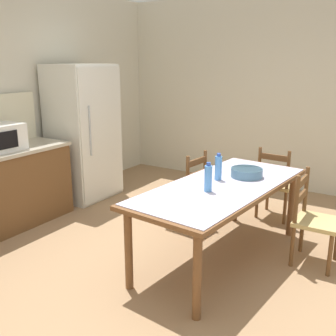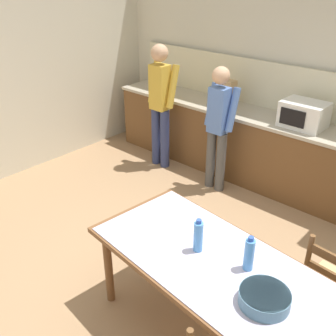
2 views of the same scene
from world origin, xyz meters
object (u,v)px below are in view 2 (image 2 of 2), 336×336
object	(u,v)px
microwave	(304,114)
person_at_counter	(218,124)
person_at_sink	(161,101)
serving_bowl	(265,297)
dining_table	(224,277)
bottle_near_centre	(198,236)
bottle_off_centre	(249,254)
paper_bag	(226,93)
chair_side_far_right	(333,288)

from	to	relation	value
microwave	person_at_counter	size ratio (longest dim) A/B	0.31
microwave	person_at_sink	distance (m)	1.89
microwave	serving_bowl	size ratio (longest dim) A/B	1.56
dining_table	person_at_sink	size ratio (longest dim) A/B	1.26
dining_table	bottle_near_centre	xyz separation A→B (m)	(-0.26, 0.03, 0.20)
bottle_off_centre	person_at_sink	bearing A→B (deg)	143.86
person_at_counter	paper_bag	bearing A→B (deg)	26.97
microwave	paper_bag	world-z (taller)	paper_bag
bottle_near_centre	serving_bowl	bearing A→B (deg)	-11.78
serving_bowl	person_at_sink	xyz separation A→B (m)	(-2.81, 2.08, 0.14)
dining_table	chair_side_far_right	distance (m)	0.92
serving_bowl	person_at_sink	world-z (taller)	person_at_sink
bottle_near_centre	person_at_counter	size ratio (longest dim) A/B	0.17
bottle_near_centre	serving_bowl	xyz separation A→B (m)	(0.62, -0.13, -0.07)
paper_bag	chair_side_far_right	xyz separation A→B (m)	(2.27, -1.78, -0.67)
bottle_off_centre	person_at_sink	distance (m)	3.18
paper_bag	person_at_sink	xyz separation A→B (m)	(-0.73, -0.49, -0.14)
bottle_near_centre	person_at_sink	bearing A→B (deg)	138.30
microwave	bottle_near_centre	world-z (taller)	microwave
paper_bag	chair_side_far_right	distance (m)	2.96
paper_bag	bottle_off_centre	world-z (taller)	paper_bag
dining_table	bottle_near_centre	distance (m)	0.33
bottle_near_centre	microwave	bearing A→B (deg)	98.48
paper_bag	chair_side_far_right	bearing A→B (deg)	-38.07
serving_bowl	person_at_counter	distance (m)	2.75
microwave	dining_table	size ratio (longest dim) A/B	0.23
dining_table	person_at_counter	xyz separation A→B (m)	(-1.46, 1.96, 0.20)
microwave	paper_bag	xyz separation A→B (m)	(-1.09, -0.01, 0.03)
serving_bowl	microwave	bearing A→B (deg)	110.96
bottle_off_centre	person_at_sink	size ratio (longest dim) A/B	0.16
bottle_near_centre	paper_bag	bearing A→B (deg)	120.88
serving_bowl	person_at_counter	world-z (taller)	person_at_counter
microwave	chair_side_far_right	size ratio (longest dim) A/B	0.55
paper_bag	serving_bowl	world-z (taller)	paper_bag
dining_table	microwave	bearing A→B (deg)	104.22
paper_bag	bottle_off_centre	distance (m)	3.00
paper_bag	person_at_sink	bearing A→B (deg)	-146.07
bottle_near_centre	bottle_off_centre	bearing A→B (deg)	11.28
bottle_off_centre	chair_side_far_right	world-z (taller)	bottle_off_centre
bottle_off_centre	person_at_sink	xyz separation A→B (m)	(-2.57, 1.87, 0.07)
person_at_counter	chair_side_far_right	bearing A→B (deg)	-122.21
chair_side_far_right	serving_bowl	bearing A→B (deg)	82.38
paper_bag	serving_bowl	distance (m)	3.32
chair_side_far_right	paper_bag	bearing A→B (deg)	-32.58
paper_bag	bottle_near_centre	distance (m)	2.85
bottle_off_centre	chair_side_far_right	xyz separation A→B (m)	(0.43, 0.59, -0.46)
microwave	bottle_near_centre	xyz separation A→B (m)	(0.37, -2.45, -0.18)
dining_table	serving_bowl	world-z (taller)	serving_bowl
serving_bowl	person_at_counter	bearing A→B (deg)	131.50
dining_table	chair_side_far_right	size ratio (longest dim) A/B	2.40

